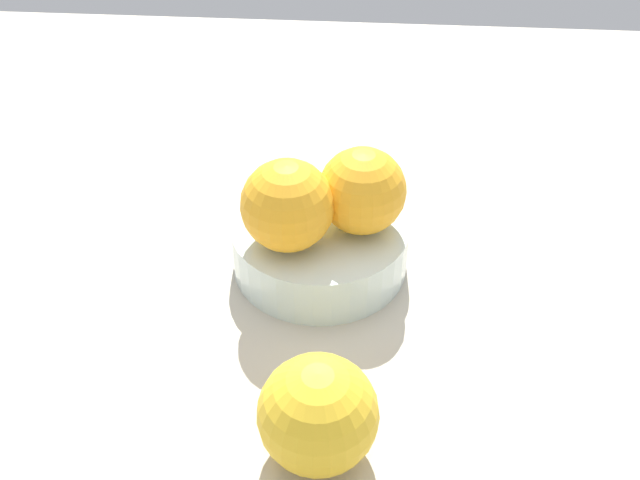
{
  "coord_description": "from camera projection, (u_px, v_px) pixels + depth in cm",
  "views": [
    {
      "loc": [
        3.81,
        -51.13,
        46.08
      ],
      "look_at": [
        0.0,
        0.0,
        2.9
      ],
      "focal_mm": 41.04,
      "sensor_mm": 36.0,
      "label": 1
    }
  ],
  "objects": [
    {
      "name": "ground_plane",
      "position": [
        320.0,
        271.0,
        0.7
      ],
      "size": [
        110.0,
        110.0,
        2.0
      ],
      "primitive_type": "cube",
      "color": "#BCB29E"
    },
    {
      "name": "fruit_bowl",
      "position": [
        320.0,
        245.0,
        0.67
      ],
      "size": [
        16.23,
        16.23,
        4.83
      ],
      "color": "silver",
      "rests_on": "ground_plane"
    },
    {
      "name": "orange_in_bowl_0",
      "position": [
        362.0,
        189.0,
        0.63
      ],
      "size": [
        7.71,
        7.71,
        7.71
      ],
      "primitive_type": "sphere",
      "color": "#F9A823",
      "rests_on": "fruit_bowl"
    },
    {
      "name": "orange_in_bowl_1",
      "position": [
        287.0,
        205.0,
        0.61
      ],
      "size": [
        8.0,
        8.0,
        8.0
      ],
      "primitive_type": "sphere",
      "color": "#F9A823",
      "rests_on": "fruit_bowl"
    },
    {
      "name": "orange_loose_0",
      "position": [
        318.0,
        414.0,
        0.51
      ],
      "size": [
        8.57,
        8.57,
        8.57
      ],
      "primitive_type": "sphere",
      "color": "yellow",
      "rests_on": "ground_plane"
    }
  ]
}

